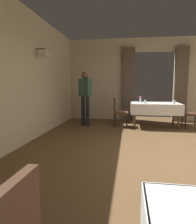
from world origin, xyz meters
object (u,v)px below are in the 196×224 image
Objects in this scene: person_waiter_by_doorway at (85,94)px; dining_table_mid at (155,106)px; glass_mid_b at (174,102)px; glass_mid_c at (145,102)px; chair_mid_right at (194,111)px; chair_mid_left at (118,110)px; flower_vase_mid at (140,99)px.

dining_table_mid is at bearing 5.12° from person_waiter_by_doorway.
dining_table_mid is 0.57m from glass_mid_b.
dining_table_mid is at bearing 32.28° from glass_mid_c.
chair_mid_right reaches higher than glass_mid_c.
glass_mid_b is (0.51, -0.21, 0.15)m from dining_table_mid.
chair_mid_right reaches higher than glass_mid_b.
glass_mid_b is (1.64, -0.11, 0.29)m from chair_mid_left.
dining_table_mid is at bearing 157.19° from glass_mid_b.
flower_vase_mid is (-1.58, 0.20, 0.34)m from chair_mid_right.
flower_vase_mid is 0.38m from glass_mid_c.
chair_mid_right is at bearing 1.21° from chair_mid_left.
chair_mid_left reaches higher than glass_mid_c.
glass_mid_c is at bearing -0.25° from person_waiter_by_doorway.
dining_table_mid is at bearing 5.21° from chair_mid_left.
glass_mid_b is at bearing -3.88° from chair_mid_left.
person_waiter_by_doorway is (-1.86, 0.01, 0.22)m from glass_mid_c.
chair_mid_right is at bearing -2.80° from dining_table_mid.
flower_vase_mid is 0.12× the size of person_waiter_by_doorway.
chair_mid_left is (-2.26, -0.05, 0.00)m from chair_mid_right.
dining_table_mid is 13.18× the size of glass_mid_b.
chair_mid_right is 2.27m from chair_mid_left.
person_waiter_by_doorway is (-1.73, -0.34, 0.17)m from flower_vase_mid.
chair_mid_right reaches higher than dining_table_mid.
glass_mid_b is at bearing -0.41° from person_waiter_by_doorway.
chair_mid_right is 0.70m from glass_mid_b.
chair_mid_right is 8.19× the size of glass_mid_b.
chair_mid_right is at bearing -7.29° from flower_vase_mid.
chair_mid_right is at bearing 5.81° from glass_mid_c.
chair_mid_left is 4.64× the size of flower_vase_mid.
glass_mid_c is 1.87m from person_waiter_by_doorway.
chair_mid_left is at bearing -178.79° from chair_mid_right.
glass_mid_b is at bearing -22.81° from dining_table_mid.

